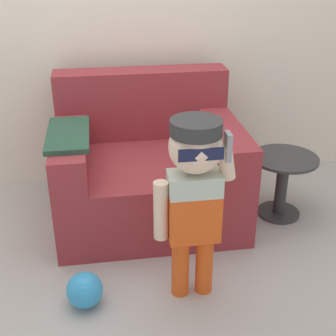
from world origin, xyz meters
TOP-DOWN VIEW (x-y plane):
  - ground_plane at (0.00, 0.00)m, footprint 10.00×10.00m
  - armchair at (0.20, 0.23)m, footprint 1.15×0.94m
  - person_child at (0.33, -0.59)m, footprint 0.38×0.29m
  - side_table at (1.05, 0.06)m, footprint 0.42×0.42m
  - toy_ball at (-0.21, -0.61)m, footprint 0.18×0.18m

SIDE VIEW (x-z plane):
  - ground_plane at x=0.00m, z-range 0.00..0.00m
  - toy_ball at x=-0.21m, z-range 0.00..0.18m
  - side_table at x=1.05m, z-range 0.05..0.46m
  - armchair at x=0.20m, z-range -0.12..0.76m
  - person_child at x=0.33m, z-range 0.16..1.10m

